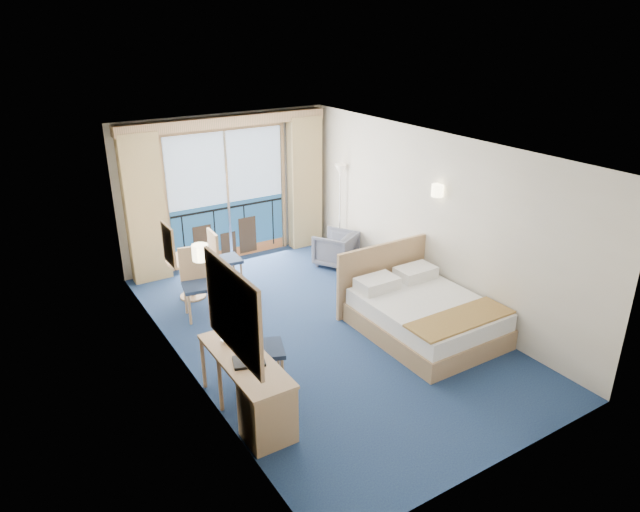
% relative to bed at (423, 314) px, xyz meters
% --- Properties ---
extents(floor, '(6.50, 6.50, 0.00)m').
position_rel_bed_xyz_m(floor, '(-1.20, 0.82, -0.30)').
color(floor, navy).
rests_on(floor, ground).
extents(room_walls, '(4.04, 6.54, 2.72)m').
position_rel_bed_xyz_m(room_walls, '(-1.20, 0.82, 1.48)').
color(room_walls, beige).
rests_on(room_walls, ground).
extents(balcony_door, '(2.36, 0.03, 2.52)m').
position_rel_bed_xyz_m(balcony_door, '(-1.21, 4.04, 0.85)').
color(balcony_door, navy).
rests_on(balcony_door, room_walls).
extents(curtain_left, '(0.65, 0.22, 2.55)m').
position_rel_bed_xyz_m(curtain_left, '(-2.75, 3.89, 0.98)').
color(curtain_left, tan).
rests_on(curtain_left, room_walls).
extents(curtain_right, '(0.65, 0.22, 2.55)m').
position_rel_bed_xyz_m(curtain_right, '(0.35, 3.89, 0.98)').
color(curtain_right, tan).
rests_on(curtain_right, room_walls).
extents(pelmet, '(3.80, 0.25, 0.18)m').
position_rel_bed_xyz_m(pelmet, '(-1.20, 3.92, 2.28)').
color(pelmet, tan).
rests_on(pelmet, room_walls).
extents(mirror, '(0.05, 1.25, 0.95)m').
position_rel_bed_xyz_m(mirror, '(-3.17, -0.68, 1.25)').
color(mirror, tan).
rests_on(mirror, room_walls).
extents(wall_print, '(0.04, 0.42, 0.52)m').
position_rel_bed_xyz_m(wall_print, '(-3.17, 1.27, 1.30)').
color(wall_print, tan).
rests_on(wall_print, room_walls).
extents(sconce_left, '(0.18, 0.18, 0.18)m').
position_rel_bed_xyz_m(sconce_left, '(-3.14, 0.22, 1.55)').
color(sconce_left, beige).
rests_on(sconce_left, room_walls).
extents(sconce_right, '(0.18, 0.18, 0.18)m').
position_rel_bed_xyz_m(sconce_right, '(0.74, 0.67, 1.55)').
color(sconce_right, beige).
rests_on(sconce_right, room_walls).
extents(bed, '(1.70, 2.02, 1.07)m').
position_rel_bed_xyz_m(bed, '(0.00, 0.00, 0.00)').
color(bed, tan).
rests_on(bed, ground).
extents(nightstand, '(0.42, 0.40, 0.55)m').
position_rel_bed_xyz_m(nightstand, '(0.57, 1.42, -0.02)').
color(nightstand, '#9E8154').
rests_on(nightstand, ground).
extents(phone, '(0.17, 0.14, 0.07)m').
position_rel_bed_xyz_m(phone, '(0.52, 1.42, 0.29)').
color(phone, white).
rests_on(phone, nightstand).
extents(armchair, '(0.92, 0.92, 0.62)m').
position_rel_bed_xyz_m(armchair, '(0.31, 2.73, 0.01)').
color(armchair, '#4C4F5C').
rests_on(armchair, ground).
extents(floor_lamp, '(0.24, 0.24, 1.75)m').
position_rel_bed_xyz_m(floor_lamp, '(0.68, 3.16, 1.02)').
color(floor_lamp, silver).
rests_on(floor_lamp, ground).
extents(desk, '(0.53, 1.54, 0.72)m').
position_rel_bed_xyz_m(desk, '(-2.93, -0.74, 0.10)').
color(desk, tan).
rests_on(desk, ground).
extents(desk_chair, '(0.61, 0.61, 1.10)m').
position_rel_bed_xyz_m(desk_chair, '(-2.62, 0.05, 0.32)').
color(desk_chair, '#1C2942').
rests_on(desk_chair, ground).
extents(folder, '(0.40, 0.35, 0.03)m').
position_rel_bed_xyz_m(folder, '(-2.92, -0.42, 0.44)').
color(folder, black).
rests_on(folder, desk).
extents(desk_lamp, '(0.12, 0.12, 0.43)m').
position_rel_bed_xyz_m(desk_lamp, '(-2.97, 0.11, 0.75)').
color(desk_lamp, silver).
rests_on(desk_lamp, desk).
extents(round_table, '(0.76, 0.76, 0.68)m').
position_rel_bed_xyz_m(round_table, '(-2.41, 2.84, 0.22)').
color(round_table, tan).
rests_on(round_table, ground).
extents(table_chair_a, '(0.48, 0.47, 1.04)m').
position_rel_bed_xyz_m(table_chair_a, '(-1.86, 2.89, 0.28)').
color(table_chair_a, '#1C2942').
rests_on(table_chair_a, ground).
extents(table_chair_b, '(0.54, 0.55, 1.07)m').
position_rel_bed_xyz_m(table_chair_b, '(-2.53, 2.23, 0.30)').
color(table_chair_b, '#1C2942').
rests_on(table_chair_b, ground).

